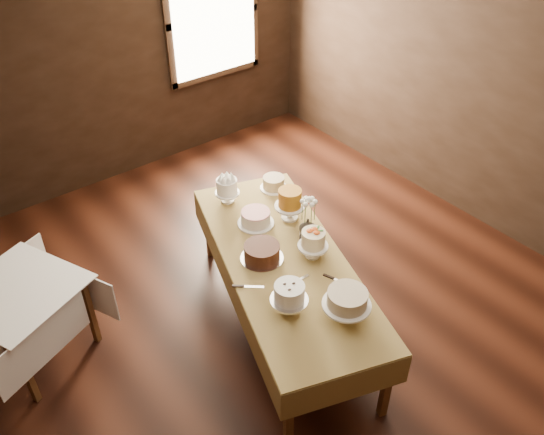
{
  "coord_description": "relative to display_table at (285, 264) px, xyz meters",
  "views": [
    {
      "loc": [
        -2.23,
        -2.65,
        3.68
      ],
      "look_at": [
        0.0,
        0.2,
        0.95
      ],
      "focal_mm": 37.47,
      "sensor_mm": 36.0,
      "label": 1
    }
  ],
  "objects": [
    {
      "name": "floor",
      "position": [
        0.07,
        0.06,
        -0.67
      ],
      "size": [
        5.0,
        6.0,
        0.01
      ],
      "primitive_type": "cube",
      "color": "black",
      "rests_on": "ground"
    },
    {
      "name": "wall_back",
      "position": [
        0.07,
        3.06,
        0.73
      ],
      "size": [
        5.0,
        0.02,
        2.8
      ],
      "primitive_type": "cube",
      "color": "black",
      "rests_on": "ground"
    },
    {
      "name": "wall_right",
      "position": [
        2.57,
        0.06,
        0.73
      ],
      "size": [
        0.02,
        6.0,
        2.8
      ],
      "primitive_type": "cube",
      "color": "black",
      "rests_on": "ground"
    },
    {
      "name": "window",
      "position": [
        1.37,
        3.0,
        0.93
      ],
      "size": [
        1.1,
        0.05,
        1.3
      ],
      "primitive_type": "cube",
      "color": "#FFEABF",
      "rests_on": "wall_back"
    },
    {
      "name": "display_table",
      "position": [
        0.0,
        0.0,
        0.0
      ],
      "size": [
        1.62,
        2.51,
        0.72
      ],
      "rotation": [
        0.0,
        0.0,
        -0.33
      ],
      "color": "#4D3019",
      "rests_on": "ground"
    },
    {
      "name": "side_table",
      "position": [
        -1.78,
        0.98,
        -0.05
      ],
      "size": [
        1.1,
        1.1,
        0.71
      ],
      "rotation": [
        0.0,
        0.0,
        0.41
      ],
      "color": "#4D3019",
      "rests_on": "ground"
    },
    {
      "name": "cake_meringue",
      "position": [
        0.1,
        0.93,
        0.16
      ],
      "size": [
        0.26,
        0.26,
        0.24
      ],
      "color": "white",
      "rests_on": "display_table"
    },
    {
      "name": "cake_speckled",
      "position": [
        0.55,
        0.84,
        0.11
      ],
      "size": [
        0.25,
        0.25,
        0.12
      ],
      "color": "white",
      "rests_on": "display_table"
    },
    {
      "name": "cake_lattice",
      "position": [
        0.1,
        0.51,
        0.11
      ],
      "size": [
        0.31,
        0.31,
        0.12
      ],
      "color": "white",
      "rests_on": "display_table"
    },
    {
      "name": "cake_caramel",
      "position": [
        0.37,
        0.39,
        0.18
      ],
      "size": [
        0.26,
        0.26,
        0.3
      ],
      "color": "white",
      "rests_on": "display_table"
    },
    {
      "name": "cake_chocolate",
      "position": [
        -0.14,
        0.11,
        0.12
      ],
      "size": [
        0.34,
        0.34,
        0.13
      ],
      "color": "silver",
      "rests_on": "display_table"
    },
    {
      "name": "cake_flowers",
      "position": [
        0.2,
        -0.1,
        0.16
      ],
      "size": [
        0.24,
        0.24,
        0.25
      ],
      "color": "white",
      "rests_on": "display_table"
    },
    {
      "name": "cake_swirl",
      "position": [
        -0.32,
        -0.45,
        0.16
      ],
      "size": [
        0.28,
        0.28,
        0.25
      ],
      "color": "silver",
      "rests_on": "display_table"
    },
    {
      "name": "cake_cream",
      "position": [
        -0.05,
        -0.73,
        0.16
      ],
      "size": [
        0.39,
        0.39,
        0.24
      ],
      "color": "white",
      "rests_on": "display_table"
    },
    {
      "name": "cake_server_a",
      "position": [
        -0.05,
        -0.25,
        0.06
      ],
      "size": [
        0.24,
        0.03,
        0.01
      ],
      "primitive_type": "cube",
      "rotation": [
        0.0,
        0.0,
        -0.04
      ],
      "color": "silver",
      "rests_on": "display_table"
    },
    {
      "name": "cake_server_b",
      "position": [
        0.18,
        -0.48,
        0.06
      ],
      "size": [
        0.11,
        0.23,
        0.01
      ],
      "primitive_type": "cube",
      "rotation": [
        0.0,
        0.0,
        -1.2
      ],
      "color": "silver",
      "rests_on": "display_table"
    },
    {
      "name": "cake_server_c",
      "position": [
        0.0,
        0.28,
        0.06
      ],
      "size": [
        0.06,
        0.24,
        0.01
      ],
      "primitive_type": "cube",
      "rotation": [
        0.0,
        0.0,
        1.72
      ],
      "color": "silver",
      "rests_on": "display_table"
    },
    {
      "name": "cake_server_d",
      "position": [
        0.3,
        0.16,
        0.06
      ],
      "size": [
        0.18,
        0.2,
        0.01
      ],
      "primitive_type": "cube",
      "rotation": [
        0.0,
        0.0,
        0.85
      ],
      "color": "silver",
      "rests_on": "display_table"
    },
    {
      "name": "cake_server_e",
      "position": [
        -0.38,
        -0.1,
        0.06
      ],
      "size": [
        0.2,
        0.17,
        0.01
      ],
      "primitive_type": "cube",
      "rotation": [
        0.0,
        0.0,
        -0.7
      ],
      "color": "silver",
      "rests_on": "display_table"
    },
    {
      "name": "flower_vase",
      "position": [
        0.35,
        0.13,
        0.13
      ],
      "size": [
        0.2,
        0.2,
        0.15
      ],
      "primitive_type": "imported",
      "rotation": [
        0.0,
        0.0,
        0.74
      ],
      "color": "#2D2823",
      "rests_on": "display_table"
    },
    {
      "name": "flower_bouquet",
      "position": [
        0.35,
        0.13,
        0.32
      ],
      "size": [
        0.14,
        0.14,
        0.2
      ],
      "primitive_type": null,
      "color": "white",
      "rests_on": "flower_vase"
    }
  ]
}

